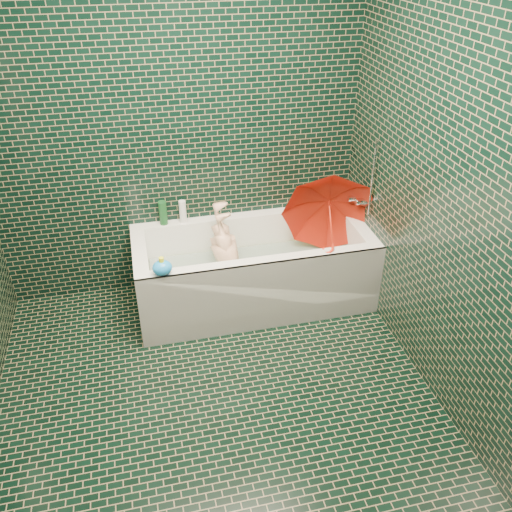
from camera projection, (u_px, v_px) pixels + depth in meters
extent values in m
plane|color=black|center=(219.00, 409.00, 3.21)|extent=(2.80, 2.80, 0.00)
plane|color=black|center=(176.00, 128.00, 3.69)|extent=(2.80, 0.00, 2.80)
plane|color=black|center=(297.00, 485.00, 1.39)|extent=(2.80, 0.00, 2.80)
plane|color=black|center=(458.00, 197.00, 2.80)|extent=(0.00, 2.80, 2.80)
cube|color=white|center=(253.00, 290.00, 4.10)|extent=(1.70, 0.75, 0.15)
cube|color=white|center=(244.00, 238.00, 4.22)|extent=(1.70, 0.10, 0.40)
cube|color=white|center=(264.00, 285.00, 3.69)|extent=(1.70, 0.10, 0.40)
cube|color=white|center=(356.00, 246.00, 4.11)|extent=(0.10, 0.55, 0.40)
cube|color=white|center=(142.00, 274.00, 3.80)|extent=(0.10, 0.55, 0.40)
cube|color=white|center=(265.00, 297.00, 3.70)|extent=(1.70, 0.02, 0.55)
cube|color=green|center=(253.00, 281.00, 4.06)|extent=(1.35, 0.47, 0.01)
cube|color=silver|center=(253.00, 265.00, 3.98)|extent=(1.48, 0.53, 0.00)
cylinder|color=silver|center=(365.00, 201.00, 3.91)|extent=(0.14, 0.05, 0.05)
cylinder|color=silver|center=(351.00, 198.00, 3.95)|extent=(0.05, 0.04, 0.04)
cylinder|color=silver|center=(373.00, 179.00, 3.71)|extent=(0.01, 0.01, 0.55)
imported|color=#F4BC98|center=(230.00, 266.00, 3.96)|extent=(1.00, 0.47, 0.34)
imported|color=red|center=(331.00, 224.00, 3.85)|extent=(1.00, 0.89, 0.91)
imported|color=white|center=(330.00, 206.00, 4.24)|extent=(0.09, 0.09, 0.23)
imported|color=#4E1C6B|center=(333.00, 206.00, 4.24)|extent=(0.10, 0.10, 0.19)
imported|color=#14481F|center=(331.00, 206.00, 4.23)|extent=(0.16, 0.16, 0.16)
cylinder|color=#14481F|center=(311.00, 196.00, 4.14)|extent=(0.06, 0.06, 0.22)
cylinder|color=silver|center=(334.00, 193.00, 4.22)|extent=(0.07, 0.07, 0.18)
cylinder|color=#14481F|center=(163.00, 213.00, 3.95)|extent=(0.07, 0.07, 0.18)
cylinder|color=white|center=(183.00, 212.00, 3.97)|extent=(0.07, 0.07, 0.17)
ellipsoid|color=#FFF91A|center=(321.00, 201.00, 4.23)|extent=(0.08, 0.07, 0.06)
sphere|color=#FFF91A|center=(325.00, 197.00, 4.22)|extent=(0.04, 0.04, 0.04)
cone|color=orange|center=(328.00, 197.00, 4.22)|extent=(0.02, 0.02, 0.02)
ellipsoid|color=#1A89F0|center=(162.00, 268.00, 3.41)|extent=(0.14, 0.12, 0.10)
cylinder|color=#FFF91A|center=(161.00, 260.00, 3.38)|extent=(0.03, 0.03, 0.04)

